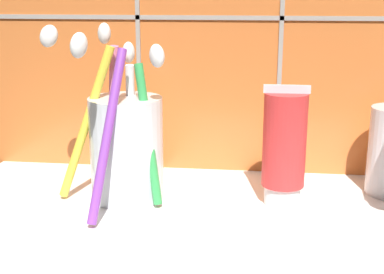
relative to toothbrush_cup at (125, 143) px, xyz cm
name	(u,v)px	position (x,y,z in cm)	size (l,w,h in cm)	color
sink_counter	(262,229)	(14.22, -4.03, -6.92)	(65.75, 29.31, 2.00)	white
toothbrush_cup	(125,143)	(0.00, 0.00, 0.00)	(13.31, 14.19, 18.19)	silver
toothpaste_tube	(284,147)	(16.22, 0.12, 0.12)	(4.53, 4.31, 12.31)	white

